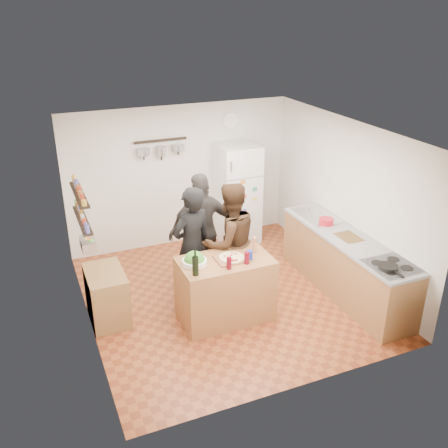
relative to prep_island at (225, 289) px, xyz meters
name	(u,v)px	position (x,y,z in m)	size (l,w,h in m)	color
room_shell	(216,210)	(0.23, 0.88, 0.79)	(4.20, 4.20, 4.20)	brown
prep_island	(225,289)	(0.00, 0.00, 0.00)	(1.25, 0.72, 0.91)	#9A6638
pizza_board	(231,259)	(0.08, -0.02, 0.47)	(0.42, 0.34, 0.02)	brown
pizza	(231,258)	(0.08, -0.02, 0.48)	(0.34, 0.34, 0.02)	#D4B68B
salad_bowl	(194,262)	(-0.42, 0.05, 0.49)	(0.33, 0.33, 0.07)	white
wine_bottle	(195,266)	(-0.50, -0.22, 0.58)	(0.08, 0.08, 0.25)	black
wine_glass_near	(229,263)	(-0.05, -0.24, 0.54)	(0.07, 0.07, 0.16)	#510713
wine_glass_far	(247,258)	(0.22, -0.20, 0.54)	(0.07, 0.07, 0.16)	#590714
pepper_mill	(254,246)	(0.45, 0.05, 0.55)	(0.06, 0.06, 0.19)	#9B6241
salt_canister	(250,255)	(0.30, -0.12, 0.52)	(0.08, 0.08, 0.13)	navy
person_left	(192,246)	(-0.26, 0.61, 0.43)	(0.65, 0.42, 1.77)	black
person_center	(230,242)	(0.27, 0.48, 0.44)	(0.87, 0.68, 1.80)	black
person_back	(202,230)	(0.05, 1.02, 0.44)	(1.05, 0.44, 1.80)	#2C2827
counter_run	(345,265)	(1.93, -0.06, -0.01)	(0.63, 2.63, 0.90)	#9E7042
stove_top	(392,266)	(1.93, -1.01, 0.46)	(0.60, 0.62, 0.02)	white
skillet	(388,267)	(1.83, -1.05, 0.49)	(0.26, 0.26, 0.05)	black
sink	(317,216)	(1.93, 0.79, 0.46)	(0.50, 0.80, 0.03)	silver
cutting_board	(349,238)	(1.93, -0.07, 0.46)	(0.30, 0.40, 0.02)	olive
red_bowl	(326,221)	(1.88, 0.46, 0.51)	(0.22, 0.22, 0.09)	red
fridge	(237,194)	(1.18, 2.24, 0.45)	(0.70, 0.68, 1.80)	white
wall_clock	(230,121)	(1.18, 2.57, 1.69)	(0.30, 0.30, 0.03)	silver
spice_shelf_lower	(82,220)	(-1.70, 0.69, 1.04)	(0.12, 1.00, 0.03)	black
spice_shelf_upper	(79,194)	(-1.70, 0.69, 1.40)	(0.12, 1.00, 0.03)	black
produce_basket	(88,244)	(-1.67, 0.69, 0.69)	(0.18, 0.35, 0.14)	silver
side_table	(107,296)	(-1.51, 0.61, -0.09)	(0.50, 0.80, 0.73)	olive
pot_rack	(160,140)	(-0.12, 2.49, 1.49)	(0.90, 0.04, 0.04)	black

